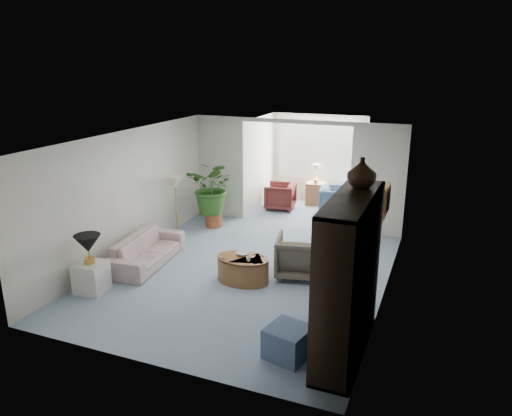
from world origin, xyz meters
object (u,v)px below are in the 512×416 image
at_px(framed_picture, 387,201).
at_px(coffee_table, 243,269).
at_px(end_table, 91,277).
at_px(plant_pot, 214,220).
at_px(sofa, 147,250).
at_px(sunroom_chair_maroon, 280,196).
at_px(table_lamp, 88,244).
at_px(wingback_chair, 299,256).
at_px(coffee_cup, 249,259).
at_px(coffee_bowl, 242,254).
at_px(side_table_dark, 341,261).
at_px(cabinet_urn, 362,173).
at_px(entertainment_cabinet, 349,277).
at_px(sunroom_chair_blue, 337,201).
at_px(floor_lamp, 175,182).
at_px(ottoman, 288,342).
at_px(sunroom_table, 315,194).

xyz_separation_m(framed_picture, coffee_table, (-2.36, -0.18, -1.47)).
distance_m(end_table, plant_pot, 3.82).
height_order(sofa, coffee_table, sofa).
xyz_separation_m(plant_pot, sunroom_chair_maroon, (0.99, 1.91, 0.18)).
relative_size(table_lamp, wingback_chair, 0.52).
bearing_deg(coffee_cup, framed_picture, 7.24).
bearing_deg(table_lamp, sofa, 81.57).
distance_m(coffee_bowl, side_table_dark, 1.80).
xyz_separation_m(wingback_chair, cabinet_urn, (1.27, -1.54, 1.98)).
relative_size(entertainment_cabinet, plant_pot, 5.39).
distance_m(entertainment_cabinet, sunroom_chair_blue, 6.06).
distance_m(cabinet_urn, sunroom_chair_maroon, 6.42).
height_order(sofa, floor_lamp, floor_lamp).
xyz_separation_m(side_table_dark, sunroom_chair_blue, (-0.88, 3.50, 0.09)).
xyz_separation_m(ottoman, plant_pot, (-3.28, 4.36, -0.05)).
height_order(wingback_chair, ottoman, wingback_chair).
bearing_deg(cabinet_urn, sofa, 166.74).
height_order(coffee_cup, entertainment_cabinet, entertainment_cabinet).
bearing_deg(end_table, plant_pot, 83.91).
bearing_deg(sunroom_table, coffee_table, -89.17).
xyz_separation_m(side_table_dark, sunroom_chair_maroon, (-2.38, 3.50, 0.07)).
bearing_deg(table_lamp, entertainment_cabinet, -1.68).
height_order(framed_picture, end_table, framed_picture).
xyz_separation_m(wingback_chair, sunroom_chair_blue, (-0.18, 3.80, -0.01)).
xyz_separation_m(coffee_cup, wingback_chair, (0.71, 0.69, -0.11)).
relative_size(table_lamp, sunroom_chair_blue, 0.54).
bearing_deg(sunroom_chair_maroon, framed_picture, 29.88).
height_order(end_table, coffee_bowl, end_table).
bearing_deg(floor_lamp, end_table, -89.48).
bearing_deg(sunroom_chair_maroon, sofa, -22.54).
xyz_separation_m(wingback_chair, side_table_dark, (0.70, 0.30, -0.11)).
bearing_deg(coffee_cup, floor_lamp, 145.81).
relative_size(table_lamp, floor_lamp, 1.22).
height_order(sofa, end_table, sofa).
distance_m(end_table, sunroom_table, 6.81).
relative_size(wingback_chair, side_table_dark, 1.53).
bearing_deg(end_table, coffee_cup, 27.23).
distance_m(coffee_table, ottoman, 2.38).
height_order(end_table, table_lamp, table_lamp).
distance_m(table_lamp, wingback_chair, 3.66).
bearing_deg(table_lamp, cabinet_urn, 4.90).
relative_size(sunroom_chair_maroon, sunroom_table, 1.25).
height_order(table_lamp, floor_lamp, floor_lamp).
bearing_deg(ottoman, sofa, 151.28).
height_order(ottoman, sunroom_chair_blue, sunroom_chair_blue).
bearing_deg(plant_pot, end_table, -96.09).
relative_size(coffee_table, entertainment_cabinet, 0.44).
xyz_separation_m(sofa, coffee_bowl, (1.97, 0.07, 0.20)).
relative_size(wingback_chair, ottoman, 1.60).
xyz_separation_m(end_table, ottoman, (3.68, -0.56, -0.05)).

